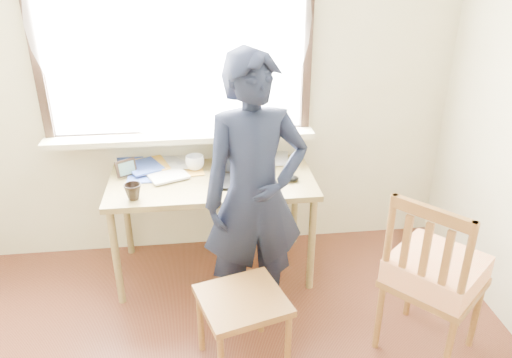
{
  "coord_description": "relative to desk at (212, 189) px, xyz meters",
  "views": [
    {
      "loc": [
        -0.07,
        -1.37,
        2.17
      ],
      "look_at": [
        0.21,
        0.95,
        1.04
      ],
      "focal_mm": 35.0,
      "sensor_mm": 36.0,
      "label": 1
    }
  ],
  "objects": [
    {
      "name": "mouse",
      "position": [
        0.52,
        -0.1,
        0.09
      ],
      "size": [
        0.1,
        0.07,
        0.04
      ],
      "primitive_type": "ellipsoid",
      "color": "black",
      "rests_on": "desk"
    },
    {
      "name": "work_chair",
      "position": [
        0.11,
        -0.9,
        -0.27
      ],
      "size": [
        0.54,
        0.52,
        0.45
      ],
      "color": "brown",
      "rests_on": "ground"
    },
    {
      "name": "book_b",
      "position": [
        0.38,
        0.28,
        0.08
      ],
      "size": [
        0.22,
        0.27,
        0.02
      ],
      "primitive_type": "imported",
      "rotation": [
        0.0,
        0.0,
        -0.21
      ],
      "color": "white",
      "rests_on": "desk"
    },
    {
      "name": "person",
      "position": [
        0.23,
        -0.49,
        0.19
      ],
      "size": [
        0.66,
        0.48,
        1.68
      ],
      "primitive_type": "imported",
      "rotation": [
        0.0,
        0.0,
        0.14
      ],
      "color": "black",
      "rests_on": "ground"
    },
    {
      "name": "laptop",
      "position": [
        0.2,
        -0.03,
        0.14
      ],
      "size": [
        0.42,
        0.37,
        0.25
      ],
      "color": "black",
      "rests_on": "desk"
    },
    {
      "name": "desk",
      "position": [
        0.0,
        0.0,
        0.0
      ],
      "size": [
        1.36,
        0.68,
        0.73
      ],
      "color": "olive",
      "rests_on": "ground"
    },
    {
      "name": "mug_white",
      "position": [
        -0.11,
        0.16,
        0.13
      ],
      "size": [
        0.18,
        0.18,
        0.1
      ],
      "primitive_type": "imported",
      "rotation": [
        0.0,
        0.0,
        0.57
      ],
      "color": "white",
      "rests_on": "desk"
    },
    {
      "name": "book_a",
      "position": [
        -0.38,
        0.23,
        0.09
      ],
      "size": [
        0.3,
        0.31,
        0.02
      ],
      "primitive_type": "imported",
      "rotation": [
        0.0,
        0.0,
        0.64
      ],
      "color": "white",
      "rests_on": "desk"
    },
    {
      "name": "mug_dark",
      "position": [
        -0.49,
        -0.23,
        0.12
      ],
      "size": [
        0.14,
        0.14,
        0.1
      ],
      "primitive_type": "imported",
      "rotation": [
        0.0,
        0.0,
        -0.36
      ],
      "color": "black",
      "rests_on": "desk"
    },
    {
      "name": "desk_clutter",
      "position": [
        -0.24,
        0.2,
        0.1
      ],
      "size": [
        0.72,
        0.49,
        0.04
      ],
      "color": "white",
      "rests_on": "desk"
    },
    {
      "name": "picture_frame",
      "position": [
        -0.56,
        0.1,
        0.13
      ],
      "size": [
        0.13,
        0.09,
        0.11
      ],
      "color": "black",
      "rests_on": "desk"
    },
    {
      "name": "side_chair",
      "position": [
        1.16,
        -0.92,
        -0.12
      ],
      "size": [
        0.64,
        0.65,
        1.01
      ],
      "color": "brown",
      "rests_on": "ground"
    },
    {
      "name": "room_shell",
      "position": [
        -0.02,
        -1.43,
        0.98
      ],
      "size": [
        3.52,
        4.02,
        2.61
      ],
      "color": "beige",
      "rests_on": "ground"
    }
  ]
}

